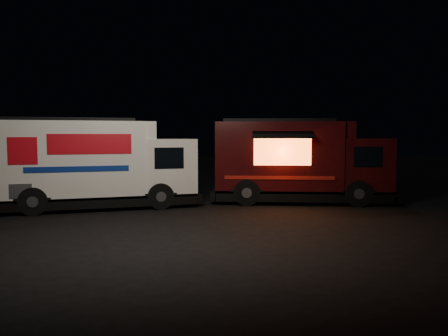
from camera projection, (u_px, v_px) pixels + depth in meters
ground at (166, 219)px, 14.05m from camera, size 80.00×80.00×0.00m
white_truck at (100, 163)px, 16.17m from camera, size 7.50×3.28×3.29m
red_truck at (301, 161)px, 17.57m from camera, size 7.56×4.30×3.32m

